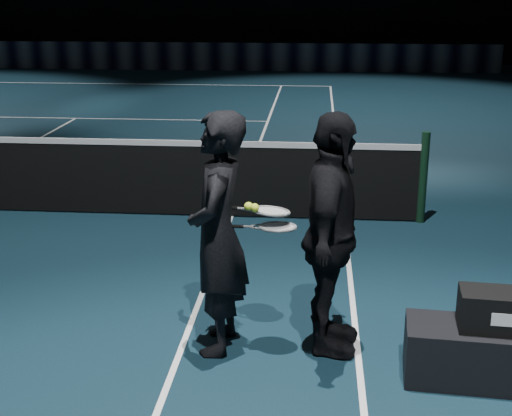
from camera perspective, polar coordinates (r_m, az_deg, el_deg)
The scene contains 9 objects.
net_post_right at distance 8.66m, azimuth 13.22°, elevation 2.37°, with size 0.10×0.10×1.10m, color black.
sponsor_backdrop at distance 24.44m, azimuth -7.39°, elevation 11.96°, with size 22.00×0.15×0.90m, color black.
player_bench at distance 5.47m, azimuth 19.31°, elevation -11.11°, with size 1.40×0.47×0.42m, color black.
racket_bag at distance 5.32m, azimuth 19.69°, elevation -7.78°, with size 0.70×0.30×0.28m, color black.
player_a at distance 5.37m, azimuth -3.07°, elevation -2.12°, with size 0.68×0.45×1.88m, color black.
player_b at distance 5.37m, azimuth 6.02°, elevation -2.22°, with size 1.10×0.46×1.88m, color black.
racket_lower at distance 5.33m, azimuth 1.75°, elevation -1.52°, with size 0.68×0.22×0.03m, color black, non-canonical shape.
racket_upper at distance 5.34m, azimuth 1.22°, elevation -0.25°, with size 0.68×0.22×0.03m, color black, non-canonical shape.
tennis_balls at distance 5.29m, azimuth -0.35°, elevation 0.27°, with size 0.12×0.10×0.12m, color #D5EA31, non-canonical shape.
Camera 1 is at (5.12, -8.28, 2.74)m, focal length 50.00 mm.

